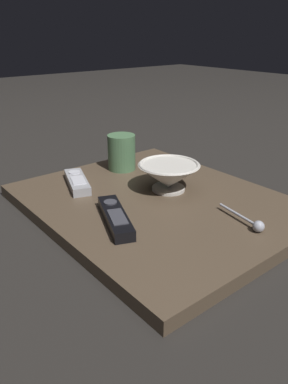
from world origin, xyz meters
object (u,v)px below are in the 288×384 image
cereal_bowl (169,175)px  tv_remote_far (77,182)px  teaspoon (254,224)px  drink_coaster (163,168)px  coffee_mug (122,152)px  tv_remote_near (115,217)px

cereal_bowl → tv_remote_far: bearing=-45.7°
teaspoon → drink_coaster: (-0.10, -0.39, -0.01)m
teaspoon → drink_coaster: size_ratio=1.50×
cereal_bowl → drink_coaster: bearing=-126.9°
cereal_bowl → drink_coaster: (-0.10, -0.13, -0.04)m
drink_coaster → coffee_mug: bearing=-38.9°
tv_remote_near → tv_remote_far: 0.24m
tv_remote_far → drink_coaster: bearing=170.2°
tv_remote_near → tv_remote_far: size_ratio=1.15×
teaspoon → tv_remote_near: tv_remote_near is taller
tv_remote_near → drink_coaster: size_ratio=2.13×
cereal_bowl → coffee_mug: (-0.00, -0.21, 0.01)m
coffee_mug → tv_remote_far: bearing=10.5°
coffee_mug → tv_remote_near: size_ratio=0.56×
coffee_mug → tv_remote_near: coffee_mug is taller
tv_remote_near → coffee_mug: bearing=-128.4°
coffee_mug → teaspoon: size_ratio=0.79×
teaspoon → tv_remote_far: same height
cereal_bowl → coffee_mug: 0.21m
teaspoon → tv_remote_near: size_ratio=0.71×
coffee_mug → tv_remote_near: (0.21, 0.26, -0.04)m
cereal_bowl → teaspoon: (0.00, 0.27, -0.03)m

